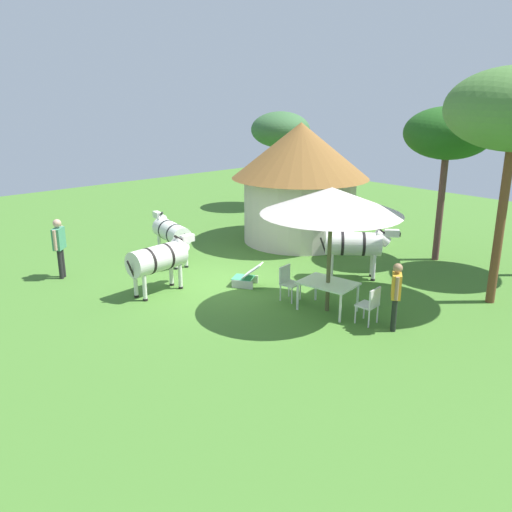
% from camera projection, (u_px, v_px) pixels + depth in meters
% --- Properties ---
extents(ground_plane, '(36.00, 36.00, 0.00)m').
position_uv_depth(ground_plane, '(223.00, 282.00, 15.17)').
color(ground_plane, '#45762B').
extents(thatched_hut, '(4.84, 4.84, 4.20)m').
position_uv_depth(thatched_hut, '(300.00, 177.00, 18.79)').
color(thatched_hut, beige).
rests_on(thatched_hut, ground_plane).
extents(shade_umbrella, '(3.36, 3.36, 3.07)m').
position_uv_depth(shade_umbrella, '(331.00, 201.00, 12.39)').
color(shade_umbrella, '#4D4C2D').
rests_on(shade_umbrella, ground_plane).
extents(patio_dining_table, '(1.46, 1.16, 0.74)m').
position_uv_depth(patio_dining_table, '(328.00, 285.00, 13.01)').
color(patio_dining_table, silver).
rests_on(patio_dining_table, ground_plane).
extents(patio_chair_near_hut, '(0.48, 0.50, 0.90)m').
position_uv_depth(patio_chair_near_hut, '(288.00, 280.00, 13.76)').
color(patio_chair_near_hut, silver).
rests_on(patio_chair_near_hut, ground_plane).
extents(patio_chair_west_end, '(0.46, 0.48, 0.90)m').
position_uv_depth(patio_chair_west_end, '(370.00, 303.00, 12.27)').
color(patio_chair_west_end, silver).
rests_on(patio_chair_west_end, ground_plane).
extents(guest_beside_umbrella, '(0.41, 0.48, 1.59)m').
position_uv_depth(guest_beside_umbrella, '(396.00, 291.00, 11.84)').
color(guest_beside_umbrella, black).
rests_on(guest_beside_umbrella, ground_plane).
extents(standing_watcher, '(0.49, 0.49, 1.75)m').
position_uv_depth(standing_watcher, '(59.00, 243.00, 15.23)').
color(standing_watcher, black).
rests_on(standing_watcher, ground_plane).
extents(striped_lounge_chair, '(0.95, 0.87, 0.66)m').
position_uv_depth(striped_lounge_chair, '(247.00, 277.00, 14.83)').
color(striped_lounge_chair, '#3C9B69').
rests_on(striped_lounge_chair, ground_plane).
extents(zebra_nearest_camera, '(2.35, 0.91, 1.52)m').
position_uv_depth(zebra_nearest_camera, '(171.00, 232.00, 16.66)').
color(zebra_nearest_camera, silver).
rests_on(zebra_nearest_camera, ground_plane).
extents(zebra_by_umbrella, '(0.86, 2.27, 1.48)m').
position_uv_depth(zebra_by_umbrella, '(159.00, 259.00, 14.13)').
color(zebra_by_umbrella, silver).
rests_on(zebra_by_umbrella, ground_plane).
extents(zebra_toward_hut, '(1.81, 1.71, 1.55)m').
position_uv_depth(zebra_toward_hut, '(355.00, 244.00, 15.22)').
color(zebra_toward_hut, silver).
rests_on(zebra_toward_hut, ground_plane).
extents(acacia_tree_right_background, '(2.67, 2.67, 4.37)m').
position_uv_depth(acacia_tree_right_background, '(280.00, 130.00, 24.14)').
color(acacia_tree_right_background, brown).
rests_on(acacia_tree_right_background, ground_plane).
extents(acacia_tree_far_lawn, '(2.65, 2.65, 4.80)m').
position_uv_depth(acacia_tree_far_lawn, '(448.00, 134.00, 16.08)').
color(acacia_tree_far_lawn, brown).
rests_on(acacia_tree_far_lawn, ground_plane).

